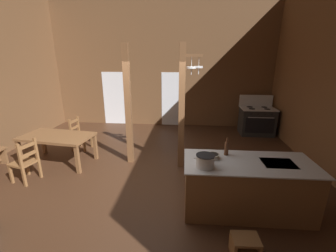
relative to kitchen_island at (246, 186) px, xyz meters
The scene contains 15 objects.
ground_plane 2.21m from the kitchen_island, 161.21° to the left, with size 8.97×9.46×0.10m, color #422819.
wall_back 5.77m from the kitchen_island, 111.79° to the left, with size 8.97×0.14×4.55m, color brown.
glazed_door_back_left 6.36m from the kitchen_island, 127.67° to the left, with size 1.00×0.01×2.05m, color white.
glazed_panel_back_right 5.30m from the kitchen_island, 107.97° to the left, with size 0.84×0.01×2.05m, color white.
kitchen_island is the anchor object (origin of this frame).
stove_range 4.40m from the kitchen_island, 71.89° to the left, with size 1.15×0.83×1.32m.
support_post_with_pot_rack 2.21m from the kitchen_island, 127.07° to the left, with size 0.52×0.22×2.90m.
support_post_center 3.15m from the kitchen_island, 145.86° to the left, with size 0.14×0.14×2.90m.
step_stool 1.07m from the kitchen_island, 103.08° to the right, with size 0.37×0.30×0.30m.
dining_table 4.51m from the kitchen_island, 161.15° to the left, with size 1.80×1.11×0.74m.
ladderback_chair_near_window 4.76m from the kitchen_island, 150.46° to the left, with size 0.49×0.49×0.95m.
ladderback_chair_by_post 4.50m from the kitchen_island, behind, with size 0.54×0.54×0.95m.
stockpot_on_counter 0.97m from the kitchen_island, 162.77° to the right, with size 0.37×0.30×0.20m.
mixing_bowl_on_counter 0.78m from the kitchen_island, behind, with size 0.22×0.22×0.08m.
bottle_tall_on_counter 0.73m from the kitchen_island, 142.87° to the left, with size 0.08×0.08×0.33m.
Camera 1 is at (0.97, -4.13, 2.59)m, focal length 23.62 mm.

